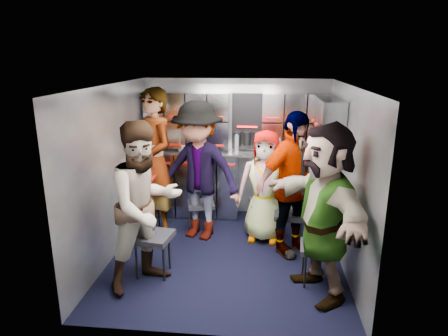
# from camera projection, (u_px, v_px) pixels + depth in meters

# --- Properties ---
(floor) EXTENTS (3.00, 3.00, 0.00)m
(floor) POSITION_uv_depth(u_px,v_px,m) (226.00, 255.00, 5.03)
(floor) COLOR black
(floor) RESTS_ON ground
(wall_back) EXTENTS (2.80, 0.04, 2.10)m
(wall_back) POSITION_uv_depth(u_px,v_px,m) (236.00, 148.00, 6.18)
(wall_back) COLOR gray
(wall_back) RESTS_ON ground
(wall_left) EXTENTS (0.04, 3.00, 2.10)m
(wall_left) POSITION_uv_depth(u_px,v_px,m) (112.00, 172.00, 4.88)
(wall_left) COLOR gray
(wall_left) RESTS_ON ground
(wall_right) EXTENTS (0.04, 3.00, 2.10)m
(wall_right) POSITION_uv_depth(u_px,v_px,m) (347.00, 179.00, 4.60)
(wall_right) COLOR gray
(wall_right) RESTS_ON ground
(ceiling) EXTENTS (2.80, 3.00, 0.02)m
(ceiling) POSITION_uv_depth(u_px,v_px,m) (226.00, 86.00, 4.45)
(ceiling) COLOR silver
(ceiling) RESTS_ON wall_back
(cart_bank_back) EXTENTS (2.68, 0.38, 0.99)m
(cart_bank_back) POSITION_uv_depth(u_px,v_px,m) (234.00, 186.00, 6.13)
(cart_bank_back) COLOR #959BA4
(cart_bank_back) RESTS_ON ground
(cart_bank_left) EXTENTS (0.38, 0.76, 0.99)m
(cart_bank_left) POSITION_uv_depth(u_px,v_px,m) (145.00, 200.00, 5.54)
(cart_bank_left) COLOR #959BA4
(cart_bank_left) RESTS_ON ground
(counter) EXTENTS (2.68, 0.42, 0.03)m
(counter) POSITION_uv_depth(u_px,v_px,m) (234.00, 153.00, 5.98)
(counter) COLOR #B3B6BB
(counter) RESTS_ON cart_bank_back
(locker_bank_back) EXTENTS (2.68, 0.28, 0.82)m
(locker_bank_back) POSITION_uv_depth(u_px,v_px,m) (235.00, 121.00, 5.91)
(locker_bank_back) COLOR #959BA4
(locker_bank_back) RESTS_ON wall_back
(locker_bank_right) EXTENTS (0.28, 1.00, 0.82)m
(locker_bank_right) POSITION_uv_depth(u_px,v_px,m) (327.00, 130.00, 5.17)
(locker_bank_right) COLOR #959BA4
(locker_bank_right) RESTS_ON wall_right
(right_cabinet) EXTENTS (0.28, 1.20, 1.00)m
(right_cabinet) POSITION_uv_depth(u_px,v_px,m) (323.00, 205.00, 5.34)
(right_cabinet) COLOR #959BA4
(right_cabinet) RESTS_ON ground
(coffee_niche) EXTENTS (0.46, 0.16, 0.84)m
(coffee_niche) POSITION_uv_depth(u_px,v_px,m) (247.00, 122.00, 5.96)
(coffee_niche) COLOR black
(coffee_niche) RESTS_ON wall_back
(red_latch_strip) EXTENTS (2.60, 0.02, 0.03)m
(red_latch_strip) POSITION_uv_depth(u_px,v_px,m) (233.00, 165.00, 5.83)
(red_latch_strip) COLOR #9F100A
(red_latch_strip) RESTS_ON cart_bank_back
(jump_seat_near_left) EXTENTS (0.47, 0.46, 0.50)m
(jump_seat_near_left) POSITION_uv_depth(u_px,v_px,m) (152.00, 239.00, 4.48)
(jump_seat_near_left) COLOR black
(jump_seat_near_left) RESTS_ON ground
(jump_seat_mid_left) EXTENTS (0.43, 0.42, 0.43)m
(jump_seat_mid_left) POSITION_uv_depth(u_px,v_px,m) (201.00, 206.00, 5.63)
(jump_seat_mid_left) COLOR black
(jump_seat_mid_left) RESTS_ON ground
(jump_seat_center) EXTENTS (0.45, 0.43, 0.48)m
(jump_seat_center) POSITION_uv_depth(u_px,v_px,m) (264.00, 205.00, 5.55)
(jump_seat_center) COLOR black
(jump_seat_center) RESTS_ON ground
(jump_seat_mid_right) EXTENTS (0.41, 0.39, 0.46)m
(jump_seat_mid_right) POSITION_uv_depth(u_px,v_px,m) (289.00, 216.00, 5.19)
(jump_seat_mid_right) COLOR black
(jump_seat_mid_right) RESTS_ON ground
(jump_seat_near_right) EXTENTS (0.41, 0.39, 0.45)m
(jump_seat_near_right) POSITION_uv_depth(u_px,v_px,m) (318.00, 250.00, 4.31)
(jump_seat_near_right) COLOR black
(jump_seat_near_right) RESTS_ON ground
(attendant_standing) EXTENTS (0.86, 0.87, 2.03)m
(attendant_standing) POSITION_uv_depth(u_px,v_px,m) (155.00, 162.00, 5.47)
(attendant_standing) COLOR black
(attendant_standing) RESTS_ON ground
(attendant_arc_a) EXTENTS (1.09, 1.11, 1.81)m
(attendant_arc_a) POSITION_uv_depth(u_px,v_px,m) (145.00, 206.00, 4.18)
(attendant_arc_a) COLOR black
(attendant_arc_a) RESTS_ON ground
(attendant_arc_b) EXTENTS (1.37, 1.04, 1.87)m
(attendant_arc_b) POSITION_uv_depth(u_px,v_px,m) (198.00, 172.00, 5.31)
(attendant_arc_b) COLOR black
(attendant_arc_b) RESTS_ON ground
(attendant_arc_c) EXTENTS (0.79, 0.57, 1.51)m
(attendant_arc_c) POSITION_uv_depth(u_px,v_px,m) (265.00, 186.00, 5.28)
(attendant_arc_c) COLOR black
(attendant_arc_c) RESTS_ON ground
(attendant_arc_d) EXTENTS (1.11, 1.00, 1.81)m
(attendant_arc_d) POSITION_uv_depth(u_px,v_px,m) (292.00, 184.00, 4.88)
(attendant_arc_d) COLOR black
(attendant_arc_d) RESTS_ON ground
(attendant_arc_e) EXTENTS (1.16, 1.77, 1.83)m
(attendant_arc_e) POSITION_uv_depth(u_px,v_px,m) (324.00, 212.00, 4.00)
(attendant_arc_e) COLOR black
(attendant_arc_e) RESTS_ON ground
(bottle_left) EXTENTS (0.06, 0.06, 0.26)m
(bottle_left) POSITION_uv_depth(u_px,v_px,m) (180.00, 143.00, 5.98)
(bottle_left) COLOR white
(bottle_left) RESTS_ON counter
(bottle_mid) EXTENTS (0.06, 0.06, 0.26)m
(bottle_mid) POSITION_uv_depth(u_px,v_px,m) (237.00, 144.00, 5.89)
(bottle_mid) COLOR white
(bottle_mid) RESTS_ON counter
(bottle_right) EXTENTS (0.07, 0.07, 0.24)m
(bottle_right) POSITION_uv_depth(u_px,v_px,m) (280.00, 146.00, 5.84)
(bottle_right) COLOR white
(bottle_right) RESTS_ON counter
(cup_left) EXTENTS (0.09, 0.09, 0.10)m
(cup_left) POSITION_uv_depth(u_px,v_px,m) (184.00, 149.00, 5.98)
(cup_left) COLOR tan
(cup_left) RESTS_ON counter
(cup_right) EXTENTS (0.09, 0.09, 0.10)m
(cup_right) POSITION_uv_depth(u_px,v_px,m) (293.00, 151.00, 5.83)
(cup_right) COLOR tan
(cup_right) RESTS_ON counter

